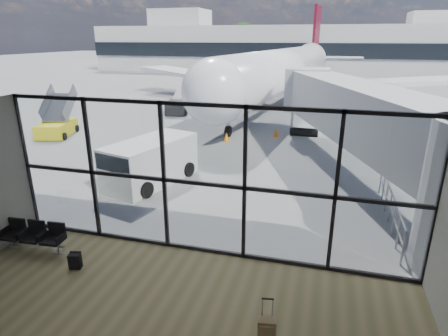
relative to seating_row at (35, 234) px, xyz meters
The scene contains 21 objects.
ground 41.51m from the seating_row, 83.07° to the left, with size 220.00×220.00×0.00m, color slate.
lounge_shell 6.53m from the seating_row, 35.69° to the right, with size 12.02×8.01×4.51m.
glass_curtain_wall 5.44m from the seating_row, 13.52° to the left, with size 12.10×0.12×4.50m.
jet_bridge 13.11m from the seating_row, 39.88° to the left, with size 8.00×16.50×4.33m.
apron_railing 11.61m from the seating_row, 23.92° to the left, with size 0.06×5.46×1.11m.
far_terminal 63.44m from the seating_row, 86.00° to the left, with size 80.00×12.20×11.00m.
tree_0 83.52m from the seating_row, 118.65° to the left, with size 4.95×4.95×7.12m.
tree_1 80.85m from the seating_row, 114.91° to the left, with size 5.61×5.61×8.07m.
tree_2 78.56m from the seating_row, 110.93° to the left, with size 6.27×6.27×9.03m.
tree_3 76.55m from the seating_row, 106.72° to the left, with size 4.95×4.95×7.12m.
tree_4 75.08m from the seating_row, 102.32° to the left, with size 5.61×5.61×8.07m.
tree_5 74.08m from the seating_row, 97.77° to the left, with size 6.27×6.27×9.03m.
seating_row is the anchor object (origin of this frame).
backpack 1.92m from the seating_row, 18.54° to the right, with size 0.36×0.35×0.48m.
suitcase 7.62m from the seating_row, 14.15° to the right, with size 0.41×0.33×1.04m.
airliner 30.03m from the seating_row, 82.34° to the left, with size 33.73×39.23×10.12m.
service_van 6.01m from the seating_row, 81.09° to the left, with size 3.02×4.75×1.91m.
belt_loader 21.74m from the seating_row, 100.24° to the left, with size 2.09×4.49×2.00m.
mobile_stairs 14.87m from the seating_row, 125.76° to the left, with size 2.55×3.85×2.49m.
traffic_cone_a 13.78m from the seating_row, 80.11° to the left, with size 0.41×0.41×0.58m.
traffic_cone_c 16.46m from the seating_row, 71.67° to the left, with size 0.37×0.37×0.53m.
Camera 1 is at (3.18, -9.34, 6.13)m, focal length 30.00 mm.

